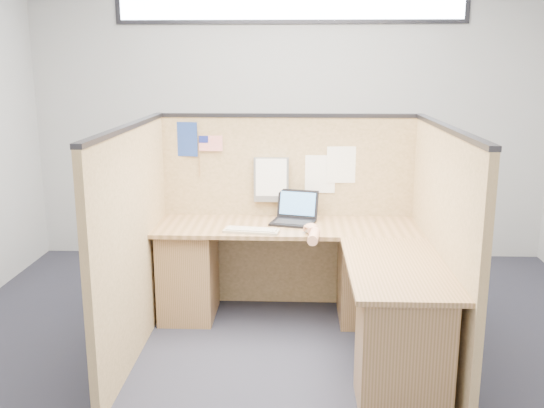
{
  "coord_description": "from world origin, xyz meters",
  "views": [
    {
      "loc": [
        0.07,
        -3.67,
        1.92
      ],
      "look_at": [
        -0.1,
        0.5,
        0.93
      ],
      "focal_mm": 40.0,
      "sensor_mm": 36.0,
      "label": 1
    }
  ],
  "objects_px": {
    "l_desk": "(312,287)",
    "laptop": "(293,214)",
    "mouse": "(311,230)",
    "keyboard": "(252,230)"
  },
  "relations": [
    {
      "from": "l_desk",
      "to": "laptop",
      "type": "height_order",
      "value": "laptop"
    },
    {
      "from": "l_desk",
      "to": "laptop",
      "type": "bearing_deg",
      "value": 105.77
    },
    {
      "from": "l_desk",
      "to": "keyboard",
      "type": "relative_size",
      "value": 4.76
    },
    {
      "from": "laptop",
      "to": "mouse",
      "type": "relative_size",
      "value": 3.54
    },
    {
      "from": "mouse",
      "to": "l_desk",
      "type": "bearing_deg",
      "value": -87.2
    },
    {
      "from": "laptop",
      "to": "l_desk",
      "type": "bearing_deg",
      "value": -59.89
    },
    {
      "from": "l_desk",
      "to": "mouse",
      "type": "distance_m",
      "value": 0.41
    },
    {
      "from": "l_desk",
      "to": "laptop",
      "type": "relative_size",
      "value": 5.22
    },
    {
      "from": "l_desk",
      "to": "mouse",
      "type": "relative_size",
      "value": 18.48
    },
    {
      "from": "l_desk",
      "to": "laptop",
      "type": "distance_m",
      "value": 0.65
    }
  ]
}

